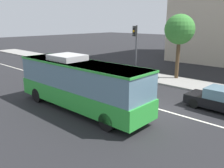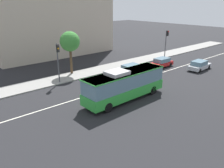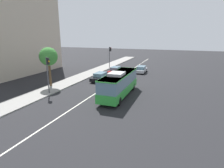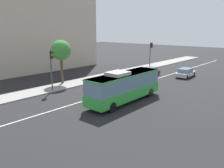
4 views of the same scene
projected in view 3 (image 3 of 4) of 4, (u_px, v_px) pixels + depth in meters
The scene contains 10 objects.
ground_plane at pixel (107, 86), 30.17m from camera, with size 160.00×160.00×0.00m, color black.
sidewalk_kerb at pixel (69, 82), 32.64m from camera, with size 80.00×3.59×0.14m, color gray.
lane_centre_line at pixel (107, 86), 30.17m from camera, with size 76.00×0.16×0.01m, color silver.
transit_bus at pixel (119, 83), 24.91m from camera, with size 10.03×2.62×3.46m.
sedan_black at pixel (100, 77), 33.49m from camera, with size 4.55×1.92×1.46m.
sedan_red at pixel (115, 70), 39.46m from camera, with size 4.52×1.86×1.46m.
sedan_silver at pixel (141, 69), 40.62m from camera, with size 4.57×1.97×1.46m.
traffic_light_near_corner at pixel (110, 54), 45.15m from camera, with size 0.33×0.62×5.20m.
traffic_light_mid_block at pixel (48, 69), 25.15m from camera, with size 0.34×0.62×5.20m.
street_tree_kerbside_left at pixel (48, 57), 28.66m from camera, with size 2.83×2.83×6.24m.
Camera 3 is at (-26.83, -11.19, 8.11)m, focal length 29.75 mm.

